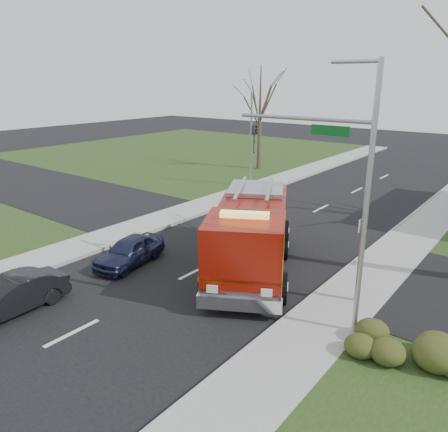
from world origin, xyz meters
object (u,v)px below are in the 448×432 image
Objects in this scene: parked_car_maroon at (130,251)px; parked_car_gray at (11,296)px; fire_engine at (250,236)px; traffic_signal_mast at (333,173)px.

parked_car_gray is (0.00, -5.33, 0.02)m from parked_car_maroon.
parked_car_maroon is at bearing -178.05° from fire_engine.
fire_engine is 2.23× the size of parked_car_gray.
fire_engine reaches higher than parked_car_gray.
parked_car_maroon is 5.33m from parked_car_gray.
parked_car_maroon is (-4.53, -2.75, -0.91)m from fire_engine.
traffic_signal_mast reaches higher than parked_car_gray.
traffic_signal_mast is at bearing 8.71° from parked_car_maroon.
fire_engine is at bearing 21.62° from parked_car_maroon.
fire_engine is at bearing 59.32° from parked_car_gray.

